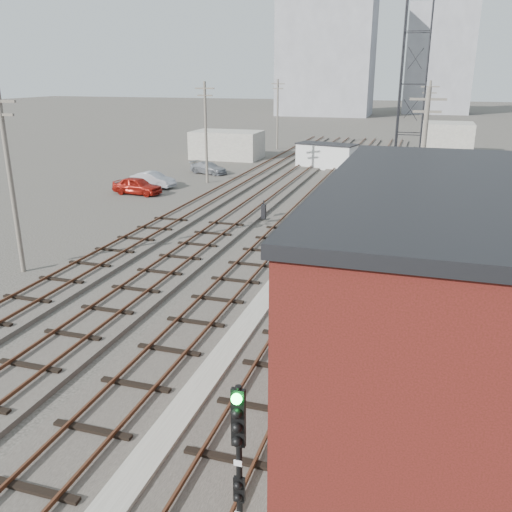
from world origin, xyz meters
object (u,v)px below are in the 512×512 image
at_px(signal_mast, 239,463).
at_px(car_red, 137,186).
at_px(switch_stand, 264,211).
at_px(site_trailer, 326,156).
at_px(car_silver, 153,180).
at_px(car_grey, 209,168).

bearing_deg(signal_mast, car_red, 122.07).
height_order(signal_mast, switch_stand, signal_mast).
relative_size(switch_stand, site_trailer, 0.19).
xyz_separation_m(switch_stand, car_silver, (-12.65, 8.12, 0.06)).
bearing_deg(car_silver, signal_mast, -140.46).
bearing_deg(car_red, signal_mast, -142.84).
height_order(signal_mast, site_trailer, signal_mast).
bearing_deg(site_trailer, car_red, -111.56).
distance_m(signal_mast, car_grey, 46.35).
distance_m(signal_mast, car_red, 37.45).
distance_m(signal_mast, site_trailer, 49.99).
distance_m(switch_stand, car_grey, 19.19).
bearing_deg(signal_mast, switch_stand, 105.40).
relative_size(car_red, car_grey, 1.05).
bearing_deg(signal_mast, car_silver, 119.87).
bearing_deg(site_trailer, signal_mast, -67.68).
xyz_separation_m(car_silver, car_grey, (2.10, 7.92, -0.09)).
relative_size(switch_stand, car_grey, 0.32).
distance_m(signal_mast, car_silver, 40.18).
height_order(signal_mast, car_grey, signal_mast).
xyz_separation_m(site_trailer, car_grey, (-10.81, -6.75, -0.75)).
height_order(site_trailer, car_red, site_trailer).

